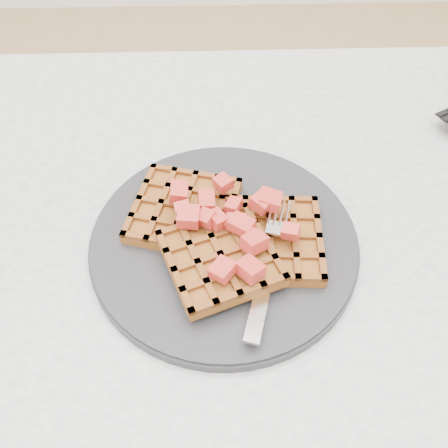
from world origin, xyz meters
name	(u,v)px	position (x,y,z in m)	size (l,w,h in m)	color
ground	(253,436)	(0.00, 0.00, 0.00)	(4.00, 4.00, 0.00)	tan
table	(275,295)	(0.00, 0.00, 0.64)	(1.20, 0.80, 0.75)	silver
plate	(224,242)	(-0.07, 0.00, 0.76)	(0.30, 0.30, 0.02)	black
waffles	(224,234)	(-0.07, 0.00, 0.78)	(0.22, 0.21, 0.03)	#92531E
strawberry_pile	(224,216)	(-0.07, 0.00, 0.80)	(0.15, 0.15, 0.02)	#9F1410
fork	(269,263)	(-0.02, -0.04, 0.77)	(0.02, 0.18, 0.02)	silver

